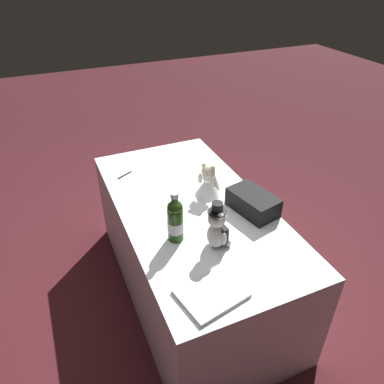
{
  "coord_description": "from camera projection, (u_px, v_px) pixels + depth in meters",
  "views": [
    {
      "loc": [
        -1.67,
        0.72,
        2.03
      ],
      "look_at": [
        0.0,
        0.0,
        0.81
      ],
      "focal_mm": 34.32,
      "sensor_mm": 36.0,
      "label": 1
    }
  ],
  "objects": [
    {
      "name": "ground_plane",
      "position": [
        192.0,
        286.0,
        2.64
      ],
      "size": [
        12.0,
        12.0,
        0.0
      ],
      "primitive_type": "plane",
      "color": "#47191E"
    },
    {
      "name": "reception_table",
      "position": [
        192.0,
        249.0,
        2.44
      ],
      "size": [
        1.69,
        0.86,
        0.71
      ],
      "primitive_type": "cube",
      "color": "white",
      "rests_on": "ground_plane"
    },
    {
      "name": "teddy_bear_groom",
      "position": [
        218.0,
        229.0,
        1.88
      ],
      "size": [
        0.14,
        0.13,
        0.28
      ],
      "color": "silver",
      "rests_on": "reception_table"
    },
    {
      "name": "teddy_bear_bride",
      "position": [
        209.0,
        181.0,
        2.3
      ],
      "size": [
        0.2,
        0.21,
        0.22
      ],
      "color": "white",
      "rests_on": "reception_table"
    },
    {
      "name": "champagne_bottle",
      "position": [
        175.0,
        220.0,
        1.92
      ],
      "size": [
        0.09,
        0.09,
        0.3
      ],
      "color": "#224210",
      "rests_on": "reception_table"
    },
    {
      "name": "signing_pen",
      "position": [
        124.0,
        175.0,
        2.53
      ],
      "size": [
        0.07,
        0.12,
        0.01
      ],
      "color": "black",
      "rests_on": "reception_table"
    },
    {
      "name": "gift_case_black",
      "position": [
        253.0,
        202.0,
        2.17
      ],
      "size": [
        0.33,
        0.24,
        0.12
      ],
      "color": "black",
      "rests_on": "reception_table"
    },
    {
      "name": "guestbook",
      "position": [
        211.0,
        293.0,
        1.66
      ],
      "size": [
        0.28,
        0.33,
        0.02
      ],
      "primitive_type": "cube",
      "rotation": [
        0.0,
        0.0,
        0.2
      ],
      "color": "white",
      "rests_on": "reception_table"
    }
  ]
}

